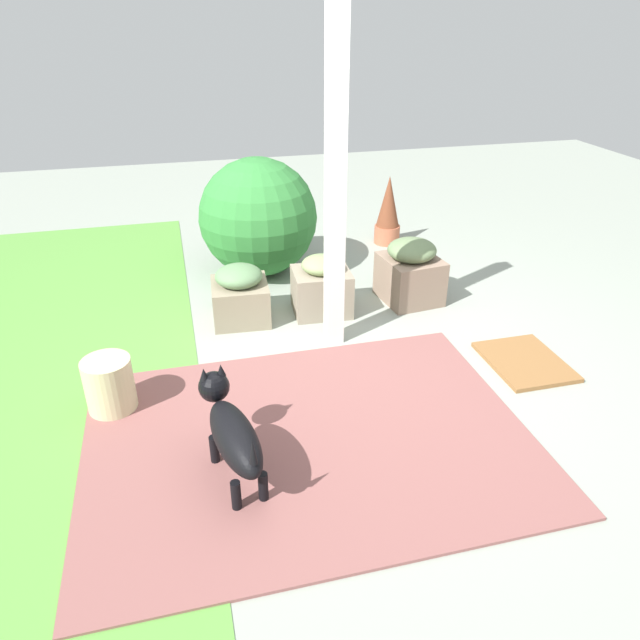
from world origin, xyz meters
name	(u,v)px	position (x,y,z in m)	size (l,w,h in m)	color
ground_plane	(349,358)	(0.00, 0.00, 0.00)	(12.00, 12.00, 0.00)	gray
brick_path	(309,438)	(-0.76, 0.46, 0.01)	(1.80, 2.40, 0.02)	#85514D
porch_pillar	(335,192)	(0.26, 0.04, 1.07)	(0.12, 0.12, 2.14)	white
stone_planter_nearest	(410,271)	(0.74, -0.72, 0.25)	(0.50, 0.47, 0.51)	#886F5D
stone_planter_near	(322,287)	(0.71, 0.01, 0.21)	(0.40, 0.45, 0.46)	gray
stone_planter_mid	(240,295)	(0.74, 0.63, 0.20)	(0.45, 0.44, 0.44)	gray
round_shrub	(258,217)	(1.59, 0.35, 0.50)	(1.01, 1.01, 1.01)	#307835
terracotta_pot_spiky	(388,212)	(2.00, -0.99, 0.32)	(0.25, 0.25, 0.67)	#B46044
dog	(232,431)	(-0.94, 0.89, 0.28)	(0.71, 0.30, 0.49)	black
ceramic_urn	(110,386)	(-0.21, 1.51, 0.17)	(0.28, 0.28, 0.34)	beige
doormat	(525,362)	(-0.36, -1.11, 0.01)	(0.59, 0.48, 0.03)	brown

